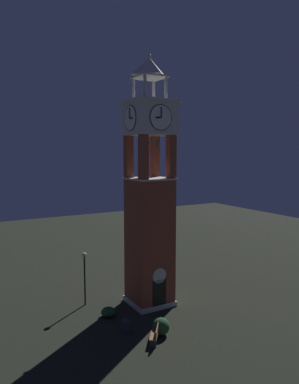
# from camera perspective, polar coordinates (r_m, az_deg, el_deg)

# --- Properties ---
(ground) EXTENTS (80.00, 80.00, 0.00)m
(ground) POSITION_cam_1_polar(r_m,az_deg,el_deg) (28.69, -0.00, -16.98)
(ground) COLOR black
(clock_tower) EXTENTS (3.41, 3.41, 18.16)m
(clock_tower) POSITION_cam_1_polar(r_m,az_deg,el_deg) (26.64, 0.00, -1.96)
(clock_tower) COLOR brown
(clock_tower) RESTS_ON ground
(park_bench) EXTENTS (1.32, 1.54, 0.95)m
(park_bench) POSITION_cam_1_polar(r_m,az_deg,el_deg) (23.44, 0.91, -21.28)
(park_bench) COLOR brown
(park_bench) RESTS_ON ground
(lamp_post) EXTENTS (0.36, 0.36, 3.98)m
(lamp_post) POSITION_cam_1_polar(r_m,az_deg,el_deg) (27.85, -10.14, -11.76)
(lamp_post) COLOR black
(lamp_post) RESTS_ON ground
(trash_bin) EXTENTS (0.52, 0.52, 0.80)m
(trash_bin) POSITION_cam_1_polar(r_m,az_deg,el_deg) (24.49, -3.78, -20.25)
(trash_bin) COLOR #2D2D33
(trash_bin) RESTS_ON ground
(shrub_near_entry) EXTENTS (1.06, 1.06, 1.07)m
(shrub_near_entry) POSITION_cam_1_polar(r_m,az_deg,el_deg) (24.13, 1.84, -20.30)
(shrub_near_entry) COLOR #234C28
(shrub_near_entry) RESTS_ON ground
(shrub_left_of_tower) EXTENTS (1.01, 1.01, 0.65)m
(shrub_left_of_tower) POSITION_cam_1_polar(r_m,az_deg,el_deg) (26.63, -6.46, -18.17)
(shrub_left_of_tower) COLOR #234C28
(shrub_left_of_tower) RESTS_ON ground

